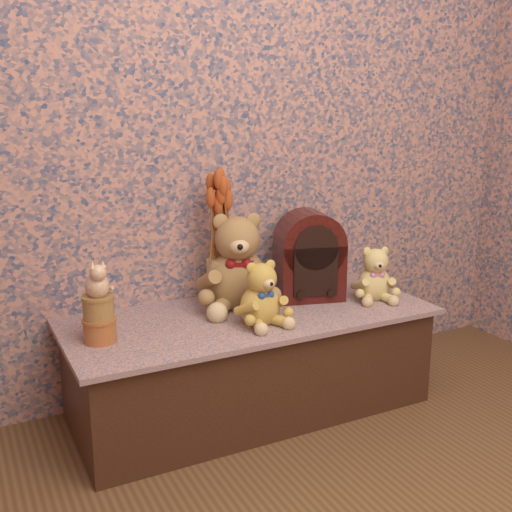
{
  "coord_description": "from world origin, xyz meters",
  "views": [
    {
      "loc": [
        -1.0,
        -0.81,
        1.19
      ],
      "look_at": [
        0.0,
        1.16,
        0.64
      ],
      "focal_mm": 43.2,
      "sensor_mm": 36.0,
      "label": 1
    }
  ],
  "objects_px": {
    "cathedral_radio": "(309,255)",
    "cat_figurine": "(97,278)",
    "teddy_large": "(237,257)",
    "teddy_medium": "(260,290)",
    "biscuit_tin_lower": "(100,330)",
    "ceramic_vase": "(221,283)",
    "teddy_small": "(374,271)"
  },
  "relations": [
    {
      "from": "cathedral_radio",
      "to": "cat_figurine",
      "type": "relative_size",
      "value": 2.81
    },
    {
      "from": "teddy_large",
      "to": "teddy_medium",
      "type": "distance_m",
      "value": 0.23
    },
    {
      "from": "teddy_large",
      "to": "biscuit_tin_lower",
      "type": "distance_m",
      "value": 0.62
    },
    {
      "from": "ceramic_vase",
      "to": "teddy_medium",
      "type": "bearing_deg",
      "value": -79.32
    },
    {
      "from": "teddy_large",
      "to": "teddy_small",
      "type": "height_order",
      "value": "teddy_large"
    },
    {
      "from": "teddy_medium",
      "to": "teddy_small",
      "type": "bearing_deg",
      "value": 1.21
    },
    {
      "from": "teddy_medium",
      "to": "teddy_large",
      "type": "bearing_deg",
      "value": 83.75
    },
    {
      "from": "teddy_large",
      "to": "cathedral_radio",
      "type": "bearing_deg",
      "value": 13.6
    },
    {
      "from": "teddy_medium",
      "to": "teddy_small",
      "type": "xyz_separation_m",
      "value": [
        0.56,
        0.05,
        -0.01
      ]
    },
    {
      "from": "teddy_small",
      "to": "cathedral_radio",
      "type": "xyz_separation_m",
      "value": [
        -0.23,
        0.14,
        0.06
      ]
    },
    {
      "from": "teddy_small",
      "to": "cat_figurine",
      "type": "bearing_deg",
      "value": -161.16
    },
    {
      "from": "cat_figurine",
      "to": "teddy_small",
      "type": "bearing_deg",
      "value": -1.45
    },
    {
      "from": "teddy_medium",
      "to": "cat_figurine",
      "type": "bearing_deg",
      "value": 167.82
    },
    {
      "from": "ceramic_vase",
      "to": "biscuit_tin_lower",
      "type": "bearing_deg",
      "value": -162.92
    },
    {
      "from": "ceramic_vase",
      "to": "cat_figurine",
      "type": "relative_size",
      "value": 1.48
    },
    {
      "from": "teddy_large",
      "to": "teddy_medium",
      "type": "relative_size",
      "value": 1.59
    },
    {
      "from": "biscuit_tin_lower",
      "to": "ceramic_vase",
      "type": "bearing_deg",
      "value": 17.08
    },
    {
      "from": "teddy_large",
      "to": "ceramic_vase",
      "type": "distance_m",
      "value": 0.12
    },
    {
      "from": "teddy_large",
      "to": "biscuit_tin_lower",
      "type": "bearing_deg",
      "value": -147.6
    },
    {
      "from": "teddy_medium",
      "to": "biscuit_tin_lower",
      "type": "relative_size",
      "value": 2.3
    },
    {
      "from": "cathedral_radio",
      "to": "biscuit_tin_lower",
      "type": "bearing_deg",
      "value": -158.05
    },
    {
      "from": "teddy_medium",
      "to": "cat_figurine",
      "type": "height_order",
      "value": "cat_figurine"
    },
    {
      "from": "biscuit_tin_lower",
      "to": "cat_figurine",
      "type": "distance_m",
      "value": 0.19
    },
    {
      "from": "teddy_small",
      "to": "ceramic_vase",
      "type": "bearing_deg",
      "value": -177.44
    },
    {
      "from": "cathedral_radio",
      "to": "cat_figurine",
      "type": "height_order",
      "value": "cathedral_radio"
    },
    {
      "from": "teddy_large",
      "to": "cathedral_radio",
      "type": "distance_m",
      "value": 0.32
    },
    {
      "from": "teddy_small",
      "to": "biscuit_tin_lower",
      "type": "bearing_deg",
      "value": -161.16
    },
    {
      "from": "ceramic_vase",
      "to": "cat_figurine",
      "type": "bearing_deg",
      "value": -162.92
    },
    {
      "from": "ceramic_vase",
      "to": "cat_figurine",
      "type": "distance_m",
      "value": 0.56
    },
    {
      "from": "teddy_small",
      "to": "cathedral_radio",
      "type": "relative_size",
      "value": 0.65
    },
    {
      "from": "cathedral_radio",
      "to": "cat_figurine",
      "type": "xyz_separation_m",
      "value": [
        -0.89,
        -0.1,
        0.04
      ]
    },
    {
      "from": "teddy_large",
      "to": "cat_figurine",
      "type": "height_order",
      "value": "teddy_large"
    }
  ]
}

